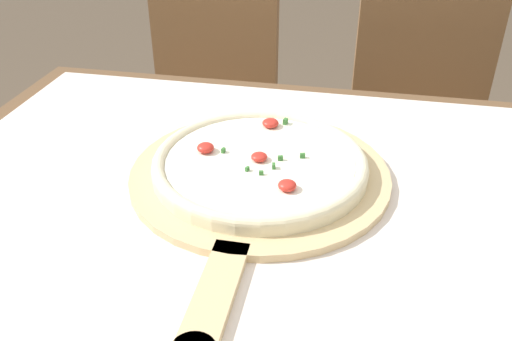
{
  "coord_description": "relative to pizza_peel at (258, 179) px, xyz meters",
  "views": [
    {
      "loc": [
        0.09,
        -0.6,
        1.22
      ],
      "look_at": [
        -0.05,
        0.07,
        0.8
      ],
      "focal_mm": 38.0,
      "sensor_mm": 36.0,
      "label": 1
    }
  ],
  "objects": [
    {
      "name": "dining_table",
      "position": [
        0.05,
        -0.08,
        -0.12
      ],
      "size": [
        1.2,
        0.96,
        0.76
      ],
      "color": "brown",
      "rests_on": "ground_plane"
    },
    {
      "name": "chair_right",
      "position": [
        0.31,
        0.73,
        -0.27
      ],
      "size": [
        0.43,
        0.43,
        0.88
      ],
      "rotation": [
        0.0,
        0.0,
        0.09
      ],
      "color": "brown",
      "rests_on": "ground_plane"
    },
    {
      "name": "towel_cloth",
      "position": [
        0.05,
        -0.08,
        -0.01
      ],
      "size": [
        1.12,
        0.88,
        0.0
      ],
      "color": "silver",
      "rests_on": "dining_table"
    },
    {
      "name": "chair_left",
      "position": [
        -0.3,
        0.73,
        -0.27
      ],
      "size": [
        0.41,
        0.41,
        0.88
      ],
      "rotation": [
        0.0,
        0.0,
        -0.02
      ],
      "color": "brown",
      "rests_on": "ground_plane"
    },
    {
      "name": "pizza_peel",
      "position": [
        0.0,
        0.0,
        0.0
      ],
      "size": [
        0.4,
        0.57,
        0.01
      ],
      "color": "#D6B784",
      "rests_on": "towel_cloth"
    },
    {
      "name": "pizza",
      "position": [
        -0.0,
        0.02,
        0.02
      ],
      "size": [
        0.33,
        0.33,
        0.03
      ],
      "color": "beige",
      "rests_on": "pizza_peel"
    }
  ]
}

